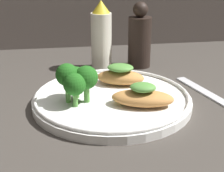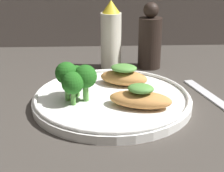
{
  "view_description": "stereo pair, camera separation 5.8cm",
  "coord_description": "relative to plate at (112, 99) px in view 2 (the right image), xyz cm",
  "views": [
    {
      "loc": [
        -8.25,
        -53.1,
        24.85
      ],
      "look_at": [
        0.0,
        0.0,
        3.4
      ],
      "focal_mm": 55.0,
      "sensor_mm": 36.0,
      "label": 1
    },
    {
      "loc": [
        -2.5,
        -53.68,
        24.85
      ],
      "look_at": [
        0.0,
        0.0,
        3.4
      ],
      "focal_mm": 55.0,
      "sensor_mm": 36.0,
      "label": 2
    }
  ],
  "objects": [
    {
      "name": "ground_plane",
      "position": [
        0.0,
        0.0,
        -1.49
      ],
      "size": [
        180.0,
        180.0,
        1.0
      ],
      "primitive_type": "cube",
      "color": "#3D3833"
    },
    {
      "name": "plate",
      "position": [
        0.0,
        0.0,
        0.0
      ],
      "size": [
        27.07,
        27.07,
        2.0
      ],
      "color": "white",
      "rests_on": "ground_plane"
    },
    {
      "name": "grilled_meat_front",
      "position": [
        4.35,
        -4.06,
        1.88
      ],
      "size": [
        10.97,
        7.41,
        3.8
      ],
      "color": "#BC7F42",
      "rests_on": "plate"
    },
    {
      "name": "grilled_meat_middle",
      "position": [
        2.45,
        5.72,
        2.07
      ],
      "size": [
        9.78,
        7.01,
        3.88
      ],
      "color": "#BC7F42",
      "rests_on": "plate"
    },
    {
      "name": "broccoli_bunch",
      "position": [
        -6.0,
        -1.17,
        4.47
      ],
      "size": [
        6.82,
        7.09,
        6.66
      ],
      "color": "#569942",
      "rests_on": "plate"
    },
    {
      "name": "sauce_bottle",
      "position": [
        0.7,
        19.72,
        6.19
      ],
      "size": [
        4.51,
        4.51,
        15.0
      ],
      "color": "silver",
      "rests_on": "ground_plane"
    },
    {
      "name": "pepper_grinder",
      "position": [
        9.28,
        19.72,
        5.41
      ],
      "size": [
        5.1,
        5.1,
        14.49
      ],
      "color": "black",
      "rests_on": "ground_plane"
    },
    {
      "name": "fork",
      "position": [
        17.87,
        2.26,
        -0.69
      ],
      "size": [
        5.83,
        16.43,
        0.6
      ],
      "color": "silver",
      "rests_on": "ground_plane"
    }
  ]
}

